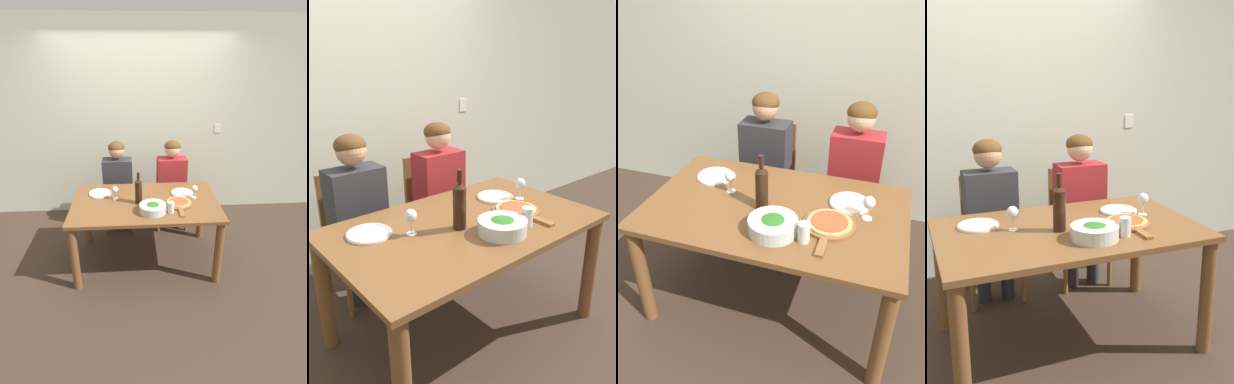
# 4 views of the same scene
# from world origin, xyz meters

# --- Properties ---
(ground_plane) EXTENTS (40.00, 40.00, 0.00)m
(ground_plane) POSITION_xyz_m (0.00, 0.00, 0.00)
(ground_plane) COLOR #3D2D23
(back_wall) EXTENTS (10.00, 0.06, 2.70)m
(back_wall) POSITION_xyz_m (0.00, 1.33, 1.35)
(back_wall) COLOR beige
(back_wall) RESTS_ON ground
(dining_table) EXTENTS (1.58, 0.99, 0.77)m
(dining_table) POSITION_xyz_m (0.00, 0.00, 0.64)
(dining_table) COLOR brown
(dining_table) RESTS_ON ground
(chair_left) EXTENTS (0.42, 0.42, 0.93)m
(chair_left) POSITION_xyz_m (-0.33, 0.86, 0.50)
(chair_left) COLOR brown
(chair_left) RESTS_ON ground
(chair_right) EXTENTS (0.42, 0.42, 0.93)m
(chair_right) POSITION_xyz_m (0.39, 0.86, 0.50)
(chair_right) COLOR brown
(chair_right) RESTS_ON ground
(person_woman) EXTENTS (0.47, 0.51, 1.23)m
(person_woman) POSITION_xyz_m (-0.33, 0.75, 0.74)
(person_woman) COLOR #28282D
(person_woman) RESTS_ON ground
(person_man) EXTENTS (0.47, 0.51, 1.23)m
(person_man) POSITION_xyz_m (0.39, 0.75, 0.74)
(person_man) COLOR #28282D
(person_man) RESTS_ON ground
(wine_bottle) EXTENTS (0.08, 0.08, 0.35)m
(wine_bottle) POSITION_xyz_m (-0.07, -0.04, 0.91)
(wine_bottle) COLOR black
(wine_bottle) RESTS_ON dining_table
(broccoli_bowl) EXTENTS (0.28, 0.28, 0.09)m
(broccoli_bowl) POSITION_xyz_m (0.07, -0.24, 0.81)
(broccoli_bowl) COLOR silver
(broccoli_bowl) RESTS_ON dining_table
(dinner_plate_left) EXTENTS (0.25, 0.25, 0.02)m
(dinner_plate_left) POSITION_xyz_m (-0.51, 0.22, 0.78)
(dinner_plate_left) COLOR silver
(dinner_plate_left) RESTS_ON dining_table
(dinner_plate_right) EXTENTS (0.25, 0.25, 0.02)m
(dinner_plate_right) POSITION_xyz_m (0.43, 0.17, 0.78)
(dinner_plate_right) COLOR silver
(dinner_plate_right) RESTS_ON dining_table
(pizza_on_board) EXTENTS (0.29, 0.43, 0.04)m
(pizza_on_board) POSITION_xyz_m (0.35, -0.10, 0.78)
(pizza_on_board) COLOR brown
(pizza_on_board) RESTS_ON dining_table
(wine_glass_left) EXTENTS (0.07, 0.07, 0.15)m
(wine_glass_left) POSITION_xyz_m (-0.33, 0.08, 0.87)
(wine_glass_left) COLOR silver
(wine_glass_left) RESTS_ON dining_table
(wine_glass_right) EXTENTS (0.07, 0.07, 0.15)m
(wine_glass_right) POSITION_xyz_m (0.55, 0.05, 0.87)
(wine_glass_right) COLOR silver
(wine_glass_right) RESTS_ON dining_table
(water_tumbler) EXTENTS (0.07, 0.07, 0.11)m
(water_tumbler) POSITION_xyz_m (0.25, -0.27, 0.83)
(water_tumbler) COLOR silver
(water_tumbler) RESTS_ON dining_table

